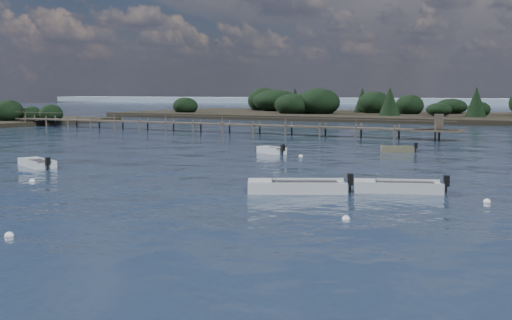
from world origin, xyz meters
The scene contains 13 objects.
ground centered at (0.00, 60.00, 0.00)m, with size 400.00×400.00×0.00m, color #172437.
dinghy_mid_grey centered at (-13.92, 11.38, 0.13)m, with size 3.93×2.64×0.99m.
tender_far_white centered at (-4.51, 27.22, 0.15)m, with size 3.04×2.22×1.05m.
dinghy_mid_white_b centered at (10.35, 12.49, 0.15)m, with size 4.68×3.06×1.15m.
dinghy_mid_white_a centered at (5.95, 9.99, 0.16)m, with size 5.15×3.91×1.23m.
tender_far_grey_b centered at (4.11, 33.20, 0.14)m, with size 2.99×2.01×1.02m.
buoy_a centered at (1.47, -3.76, 0.00)m, with size 0.32×0.32×0.32m, color white.
buoy_b centered at (10.63, 4.73, 0.00)m, with size 0.32×0.32×0.32m, color white.
buoy_c centered at (-8.58, 6.22, 0.00)m, with size 0.32×0.32×0.32m, color white.
buoy_d centered at (14.79, 11.58, 0.00)m, with size 0.32×0.32×0.32m, color white.
buoy_e centered at (-1.32, 26.01, 0.00)m, with size 0.32×0.32×0.32m, color white.
jetty centered at (-21.74, 47.99, 0.98)m, with size 64.50×3.20×3.40m.
distant_haze centered at (-90.00, 230.00, 0.00)m, with size 280.00×20.00×2.40m, color #99AEBE.
Camera 1 is at (19.60, -18.68, 5.00)m, focal length 45.00 mm.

